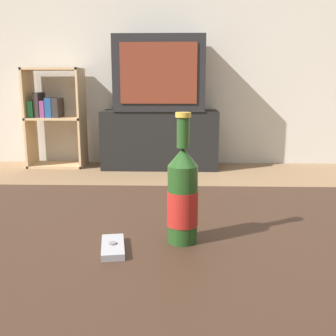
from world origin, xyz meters
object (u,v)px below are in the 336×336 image
television (160,74)px  beer_bottle (183,196)px  tv_stand (160,139)px  cell_phone (113,247)px  bookshelf (53,115)px

television → beer_bottle: size_ratio=2.84×
tv_stand → cell_phone: tv_stand is taller
beer_bottle → television: bearing=94.0°
television → bookshelf: 1.07m
tv_stand → bookshelf: bearing=177.3°
television → beer_bottle: (0.20, -2.80, -0.33)m
television → beer_bottle: television is taller
television → tv_stand: bearing=90.0°
tv_stand → television: (-0.00, -0.00, 0.59)m
cell_phone → television: bearing=81.2°
bookshelf → cell_phone: bearing=-70.0°
bookshelf → beer_bottle: size_ratio=3.26×
television → beer_bottle: 2.83m
television → bookshelf: size_ratio=0.87×
television → bookshelf: (-1.01, 0.05, -0.37)m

